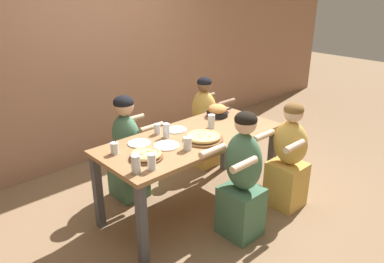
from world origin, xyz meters
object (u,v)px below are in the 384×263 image
cocktail_glass_blue (114,149)px  drinking_glass_f (166,131)px  diner_far_right (204,126)px  diner_near_center (242,182)px  empty_plate_a (167,146)px  pizza_board_second (203,137)px  drinking_glass_d (152,163)px  skillet_bowl (217,111)px  drinking_glass_a (136,165)px  pizza_board_main (146,155)px  drinking_glass_g (211,122)px  diner_far_midleft (127,151)px  diner_near_right (288,161)px  drinking_glass_b (188,144)px  drinking_glass_e (157,129)px  empty_plate_c (176,130)px  drinking_glass_c (249,120)px  empty_plate_b (139,143)px

cocktail_glass_blue → drinking_glass_f: (0.56, -0.02, 0.01)m
diner_far_right → diner_near_center: (-0.76, -1.25, 0.04)m
empty_plate_a → pizza_board_second: bearing=-20.6°
drinking_glass_d → skillet_bowl: bearing=21.6°
drinking_glass_f → drinking_glass_d: bearing=-139.4°
drinking_glass_d → drinking_glass_f: drinking_glass_f is taller
pizza_board_second → drinking_glass_a: (-0.83, -0.10, 0.04)m
pizza_board_main → drinking_glass_g: (0.90, 0.12, 0.03)m
drinking_glass_a → diner_far_midleft: 1.04m
cocktail_glass_blue → diner_near_right: (1.48, -0.80, -0.33)m
drinking_glass_b → drinking_glass_d: size_ratio=0.89×
drinking_glass_a → drinking_glass_f: drinking_glass_a is taller
drinking_glass_e → diner_far_right: diner_far_right is taller
cocktail_glass_blue → drinking_glass_f: drinking_glass_f is taller
diner_near_center → drinking_glass_e: bearing=14.0°
cocktail_glass_blue → drinking_glass_e: size_ratio=1.23×
drinking_glass_d → empty_plate_c: bearing=36.3°
pizza_board_main → diner_near_center: bearing=-40.8°
pizza_board_second → drinking_glass_d: bearing=-168.8°
pizza_board_main → diner_far_right: diner_far_right is taller
empty_plate_a → diner_far_midleft: size_ratio=0.21×
cocktail_glass_blue → drinking_glass_e: cocktail_glass_blue is taller
diner_far_midleft → diner_far_right: diner_far_midleft is taller
diner_far_midleft → diner_near_center: diner_near_center is taller
cocktail_glass_blue → diner_near_right: bearing=-28.2°
cocktail_glass_blue → diner_near_center: size_ratio=0.11×
drinking_glass_e → diner_far_right: bearing=19.5°
drinking_glass_d → empty_plate_a: bearing=36.0°
empty_plate_c → cocktail_glass_blue: cocktail_glass_blue is taller
drinking_glass_c → drinking_glass_e: size_ratio=1.22×
cocktail_glass_blue → drinking_glass_a: 0.41m
drinking_glass_b → diner_near_center: bearing=-59.5°
diner_near_right → pizza_board_second: bearing=55.9°
empty_plate_b → diner_near_center: 0.99m
pizza_board_main → pizza_board_second: 0.62m
diner_far_midleft → pizza_board_second: bearing=25.1°
drinking_glass_b → drinking_glass_f: bearing=83.4°
drinking_glass_b → drinking_glass_f: 0.35m
cocktail_glass_blue → pizza_board_second: bearing=-22.0°
drinking_glass_e → diner_far_midleft: bearing=111.4°
skillet_bowl → empty_plate_a: (-0.92, -0.24, -0.05)m
skillet_bowl → diner_far_midleft: (-0.94, 0.39, -0.32)m
empty_plate_b → drinking_glass_a: size_ratio=1.41×
diner_near_right → empty_plate_b: bearing=55.7°
pizza_board_main → empty_plate_a: 0.29m
empty_plate_c → drinking_glass_f: (-0.18, -0.07, 0.05)m
pizza_board_main → diner_near_right: diner_near_right is taller
drinking_glass_a → diner_near_center: size_ratio=0.12×
skillet_bowl → drinking_glass_g: drinking_glass_g is taller
cocktail_glass_blue → diner_far_midleft: size_ratio=0.11×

